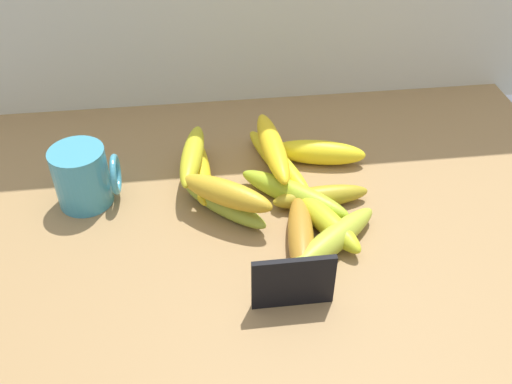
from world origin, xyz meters
The scene contains 15 objects.
counter_top centered at (0.00, 0.00, 1.50)cm, with size 110.00×76.00×3.00cm, color #987447.
chalkboard_sign centered at (1.03, -16.35, 6.86)cm, with size 11.00×1.80×8.40cm.
coffee_mug centered at (-28.37, 8.80, 7.98)cm, with size 10.17×8.67×9.97cm.
banana_0 centered at (4.74, 4.15, 4.94)cm, with size 19.84×3.88×3.88cm, color #A0BA28.
banana_1 centered at (8.98, 3.13, 4.75)cm, with size 15.80×3.49×3.49cm, color #AB9621.
banana_2 centered at (8.59, -2.97, 4.89)cm, with size 15.49×3.78×3.78cm, color gold.
banana_3 centered at (11.00, 14.62, 5.16)cm, with size 16.45×4.32×4.32cm, color yellow.
banana_4 centered at (3.66, 13.21, 4.71)cm, with size 20.93×3.42×3.42cm, color yellow.
banana_5 centered at (-6.52, 2.95, 4.67)cm, with size 16.39×3.33×3.33cm, color #95AA30.
banana_6 centered at (4.13, -5.57, 4.92)cm, with size 17.82×3.83×3.83cm, color #B07824.
banana_7 centered at (8.32, -7.32, 4.95)cm, with size 19.71×3.90×3.90cm, color #AEBB33.
banana_8 centered at (-9.96, 12.53, 4.77)cm, with size 18.51×3.53×3.53cm, color yellow.
banana_9 centered at (2.51, 12.77, 8.31)cm, with size 20.20×3.77×3.77cm, color yellow.
banana_10 centered at (-6.26, 1.52, 8.35)cm, with size 15.65×4.04×4.04cm, color gold.
banana_11 centered at (-11.01, 12.09, 8.25)cm, with size 16.83×3.43×3.43cm, color gold.
Camera 1 is at (-9.93, -65.64, 63.84)cm, focal length 40.26 mm.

